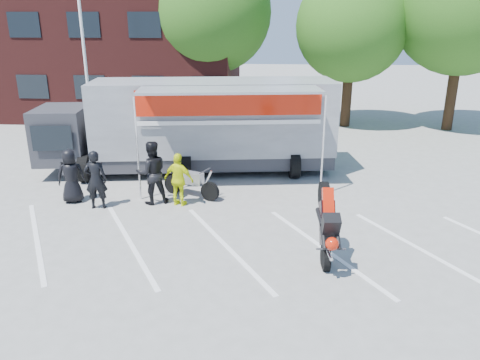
# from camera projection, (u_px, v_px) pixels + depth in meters

# --- Properties ---
(ground) EXTENTS (100.00, 100.00, 0.00)m
(ground) POSITION_uv_depth(u_px,v_px,m) (212.00, 265.00, 10.55)
(ground) COLOR #979792
(ground) RESTS_ON ground
(parking_bay_lines) EXTENTS (18.09, 13.33, 0.01)m
(parking_bay_lines) POSITION_uv_depth(u_px,v_px,m) (217.00, 245.00, 11.49)
(parking_bay_lines) COLOR white
(parking_bay_lines) RESTS_ON ground
(office_building) EXTENTS (18.00, 8.00, 7.00)m
(office_building) POSITION_uv_depth(u_px,v_px,m) (80.00, 51.00, 27.07)
(office_building) COLOR #461816
(office_building) RESTS_ON ground
(flagpole) EXTENTS (1.61, 0.12, 8.00)m
(flagpole) POSITION_uv_depth(u_px,v_px,m) (88.00, 25.00, 18.76)
(flagpole) COLOR white
(flagpole) RESTS_ON ground
(tree_left) EXTENTS (6.12, 6.12, 8.64)m
(tree_left) POSITION_uv_depth(u_px,v_px,m) (212.00, 13.00, 23.96)
(tree_left) COLOR #382314
(tree_left) RESTS_ON ground
(tree_mid) EXTENTS (5.44, 5.44, 7.68)m
(tree_mid) POSITION_uv_depth(u_px,v_px,m) (352.00, 26.00, 22.73)
(tree_mid) COLOR #382314
(tree_mid) RESTS_ON ground
(tree_right) EXTENTS (6.46, 6.46, 9.12)m
(tree_right) POSITION_uv_depth(u_px,v_px,m) (465.00, 5.00, 21.61)
(tree_right) COLOR #382314
(tree_right) RESTS_ON ground
(transporter_truck) EXTENTS (10.79, 6.21, 3.26)m
(transporter_truck) POSITION_uv_depth(u_px,v_px,m) (201.00, 171.00, 17.15)
(transporter_truck) COLOR #95979D
(transporter_truck) RESTS_ON ground
(parked_motorcycle) EXTENTS (2.10, 1.42, 1.05)m
(parked_motorcycle) POSITION_uv_depth(u_px,v_px,m) (192.00, 197.00, 14.63)
(parked_motorcycle) COLOR #B3B3B8
(parked_motorcycle) RESTS_ON ground
(stunt_bike_rider) EXTENTS (0.91, 1.75, 2.01)m
(stunt_bike_rider) POSITION_uv_depth(u_px,v_px,m) (321.00, 255.00, 11.03)
(stunt_bike_rider) COLOR black
(stunt_bike_rider) RESTS_ON ground
(spectator_leather_a) EXTENTS (0.92, 0.74, 1.65)m
(spectator_leather_a) POSITION_uv_depth(u_px,v_px,m) (71.00, 176.00, 13.97)
(spectator_leather_a) COLOR black
(spectator_leather_a) RESTS_ON ground
(spectator_leather_b) EXTENTS (0.69, 0.51, 1.74)m
(spectator_leather_b) POSITION_uv_depth(u_px,v_px,m) (96.00, 180.00, 13.49)
(spectator_leather_b) COLOR black
(spectator_leather_b) RESTS_ON ground
(spectator_leather_c) EXTENTS (1.14, 1.04, 1.92)m
(spectator_leather_c) POSITION_uv_depth(u_px,v_px,m) (152.00, 173.00, 13.83)
(spectator_leather_c) COLOR black
(spectator_leather_c) RESTS_ON ground
(spectator_hivis) EXTENTS (1.01, 0.64, 1.60)m
(spectator_hivis) POSITION_uv_depth(u_px,v_px,m) (179.00, 180.00, 13.72)
(spectator_hivis) COLOR #E6F60C
(spectator_hivis) RESTS_ON ground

